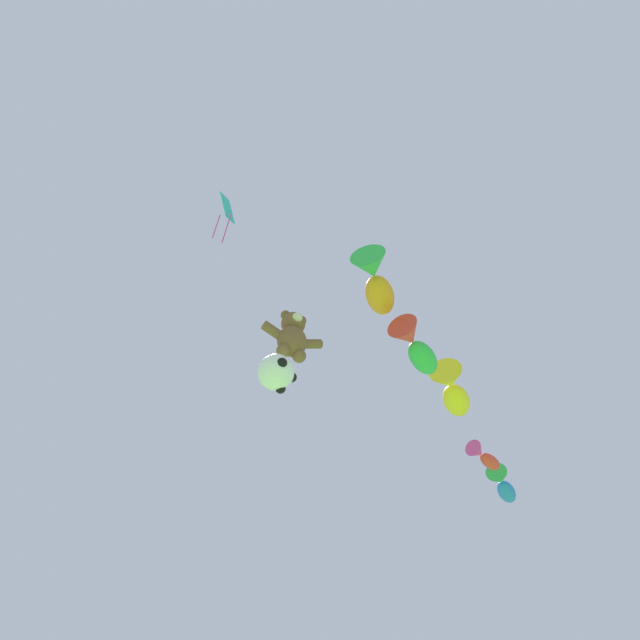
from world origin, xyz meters
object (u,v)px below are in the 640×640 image
(fish_kite_tangerine, at_px, (376,281))
(diamond_kite, at_px, (226,212))
(soccer_ball_kite, at_px, (276,372))
(fish_kite_crimson, at_px, (484,457))
(fish_kite_cobalt, at_px, (503,485))
(fish_kite_goldfin, at_px, (452,390))
(fish_kite_emerald, at_px, (415,346))
(teddy_bear_kite, at_px, (292,336))

(fish_kite_tangerine, height_order, diamond_kite, diamond_kite)
(soccer_ball_kite, relative_size, fish_kite_crimson, 0.49)
(soccer_ball_kite, xyz_separation_m, fish_kite_cobalt, (11.70, 5.78, 3.84))
(fish_kite_goldfin, xyz_separation_m, fish_kite_cobalt, (4.32, 3.16, -0.79))
(fish_kite_goldfin, relative_size, diamond_kite, 1.07)
(fish_kite_tangerine, relative_size, fish_kite_cobalt, 1.00)
(fish_kite_crimson, bearing_deg, fish_kite_emerald, -145.30)
(teddy_bear_kite, relative_size, fish_kite_crimson, 0.92)
(soccer_ball_kite, xyz_separation_m, fish_kite_tangerine, (2.66, -0.37, 4.59))
(fish_kite_tangerine, height_order, fish_kite_cobalt, fish_kite_tangerine)
(fish_kite_tangerine, height_order, fish_kite_goldfin, fish_kite_goldfin)
(fish_kite_goldfin, bearing_deg, fish_kite_cobalt, 36.12)
(diamond_kite, bearing_deg, fish_kite_crimson, 21.71)
(teddy_bear_kite, bearing_deg, fish_kite_goldfin, 18.70)
(soccer_ball_kite, bearing_deg, fish_kite_emerald, 9.78)
(fish_kite_cobalt, bearing_deg, fish_kite_emerald, -144.93)
(soccer_ball_kite, xyz_separation_m, fish_kite_goldfin, (7.38, 2.63, 4.62))
(fish_kite_crimson, bearing_deg, fish_kite_tangerine, -146.30)
(fish_kite_emerald, xyz_separation_m, diamond_kite, (-6.62, -1.18, 1.39))
(diamond_kite, bearing_deg, fish_kite_goldfin, 17.80)
(fish_kite_emerald, xyz_separation_m, fish_kite_crimson, (4.94, 3.42, -0.28))
(fish_kite_emerald, bearing_deg, fish_kite_cobalt, 35.07)
(fish_kite_tangerine, distance_m, fish_kite_emerald, 2.40)
(fish_kite_tangerine, relative_size, fish_kite_emerald, 0.97)
(fish_kite_goldfin, bearing_deg, teddy_bear_kite, -161.30)
(diamond_kite, bearing_deg, fish_kite_cobalt, 24.22)
(fish_kite_tangerine, xyz_separation_m, diamond_kite, (-4.69, -0.02, 0.57))
(fish_kite_tangerine, bearing_deg, fish_kite_emerald, 31.01)
(fish_kite_goldfin, bearing_deg, fish_kite_emerald, -146.62)
(teddy_bear_kite, height_order, fish_kite_cobalt, fish_kite_cobalt)
(fish_kite_goldfin, xyz_separation_m, fish_kite_crimson, (2.15, 1.58, -1.14))
(fish_kite_tangerine, bearing_deg, fish_kite_goldfin, 32.42)
(fish_kite_tangerine, relative_size, diamond_kite, 0.98)
(fish_kite_tangerine, distance_m, fish_kite_crimson, 8.33)
(soccer_ball_kite, distance_m, fish_kite_emerald, 5.99)
(fish_kite_emerald, bearing_deg, soccer_ball_kite, -170.22)
(fish_kite_goldfin, height_order, fish_kite_cobalt, fish_kite_goldfin)
(teddy_bear_kite, bearing_deg, fish_kite_cobalt, 26.02)
(fish_kite_goldfin, height_order, fish_kite_crimson, fish_kite_goldfin)
(fish_kite_crimson, height_order, diamond_kite, diamond_kite)
(teddy_bear_kite, bearing_deg, soccer_ball_kite, -146.56)
(fish_kite_cobalt, distance_m, diamond_kite, 15.11)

